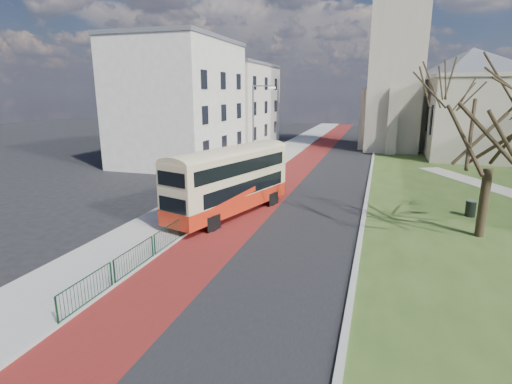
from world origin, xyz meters
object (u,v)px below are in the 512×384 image
at_px(streetlamp, 255,125).
at_px(bus, 230,179).
at_px(winter_tree_near, 497,112).
at_px(litter_bin, 471,208).

bearing_deg(streetlamp, bus, -79.29).
height_order(bus, winter_tree_near, winter_tree_near).
height_order(winter_tree_near, litter_bin, winter_tree_near).
xyz_separation_m(streetlamp, litter_bin, (16.70, -8.76, -4.04)).
relative_size(streetlamp, litter_bin, 7.78).
bearing_deg(litter_bin, winter_tree_near, -93.45).
bearing_deg(litter_bin, streetlamp, 152.31).
bearing_deg(streetlamp, litter_bin, -27.69).
distance_m(streetlamp, winter_tree_near, 20.77).
xyz_separation_m(bus, winter_tree_near, (14.06, 0.28, 4.23)).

